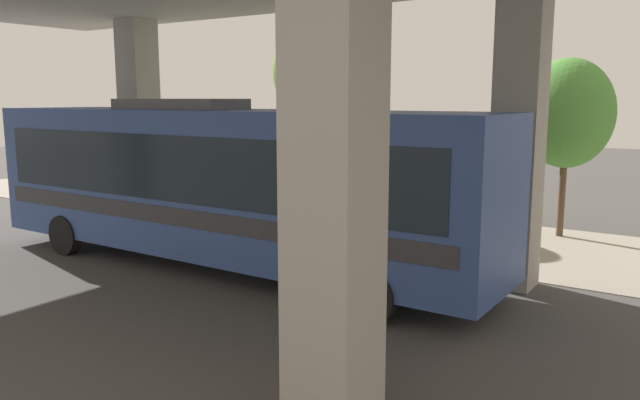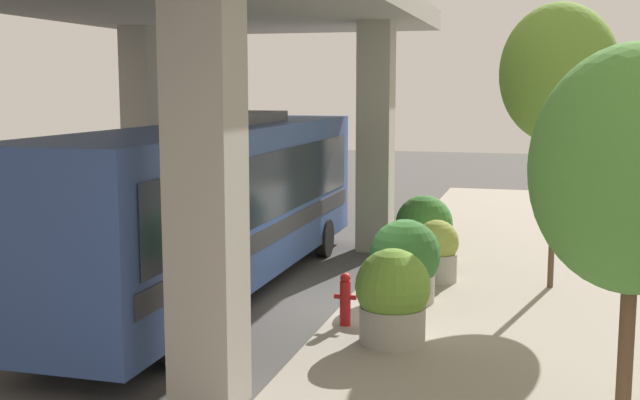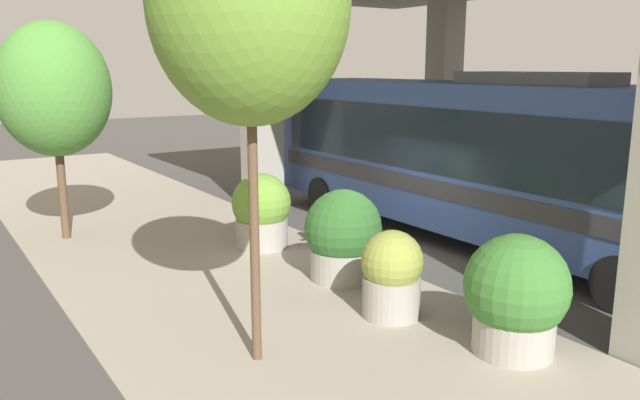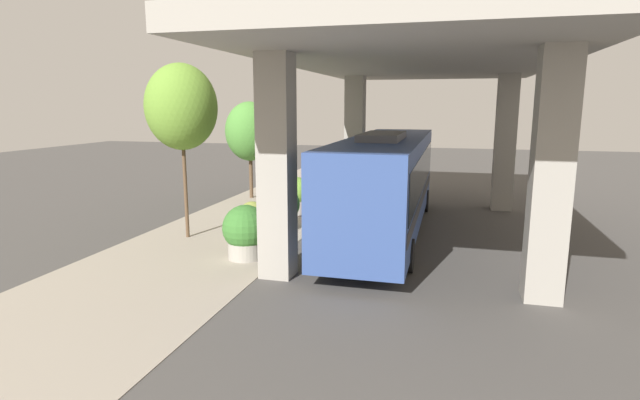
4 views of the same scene
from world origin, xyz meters
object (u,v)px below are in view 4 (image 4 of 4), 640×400
(bus, at_px, (386,179))
(planter_back, at_px, (253,222))
(planter_middle, at_px, (246,232))
(street_tree_near, at_px, (250,132))
(planter_front, at_px, (281,208))
(planter_extra, at_px, (296,196))
(street_tree_far, at_px, (181,107))
(fire_hydrant, at_px, (314,207))

(bus, relative_size, planter_back, 8.96)
(planter_middle, height_order, street_tree_near, street_tree_near)
(bus, relative_size, planter_front, 7.43)
(bus, bearing_deg, planter_extra, 150.25)
(planter_back, bearing_deg, planter_front, 77.64)
(planter_middle, distance_m, street_tree_near, 10.95)
(street_tree_near, bearing_deg, bus, -36.10)
(street_tree_far, bearing_deg, planter_back, 2.91)
(planter_middle, bearing_deg, planter_extra, 93.50)
(bus, xyz_separation_m, street_tree_far, (-6.99, -2.36, 2.64))
(fire_hydrant, xyz_separation_m, planter_extra, (-1.03, 0.76, 0.31))
(planter_back, distance_m, planter_extra, 4.69)
(planter_front, height_order, planter_middle, planter_front)
(planter_front, bearing_deg, fire_hydrant, 68.53)
(planter_middle, height_order, planter_extra, planter_middle)
(bus, distance_m, fire_hydrant, 3.99)
(planter_back, xyz_separation_m, street_tree_near, (-3.33, 7.92, 2.75))
(bus, height_order, planter_front, bus)
(planter_middle, bearing_deg, fire_hydrant, 83.94)
(street_tree_near, bearing_deg, planter_middle, -68.40)
(fire_hydrant, distance_m, street_tree_far, 6.94)
(fire_hydrant, bearing_deg, planter_extra, 143.55)
(planter_front, xyz_separation_m, street_tree_near, (-3.75, 6.00, 2.63))
(bus, relative_size, street_tree_near, 2.60)
(planter_extra, bearing_deg, street_tree_far, -119.37)
(fire_hydrant, bearing_deg, planter_front, -111.47)
(planter_back, relative_size, planter_extra, 0.86)
(bus, xyz_separation_m, planter_front, (-4.04, -0.32, -1.25))
(bus, xyz_separation_m, street_tree_near, (-7.79, 5.68, 1.37))
(fire_hydrant, xyz_separation_m, planter_middle, (-0.63, -5.89, 0.35))
(street_tree_far, bearing_deg, street_tree_near, 95.68)
(fire_hydrant, distance_m, planter_front, 2.18)
(planter_back, bearing_deg, street_tree_near, 112.83)
(street_tree_far, bearing_deg, planter_extra, 60.63)
(street_tree_far, bearing_deg, bus, 18.67)
(planter_front, distance_m, planter_back, 1.97)
(fire_hydrant, relative_size, planter_back, 0.71)
(planter_front, height_order, planter_extra, planter_front)
(planter_front, xyz_separation_m, planter_middle, (0.16, -3.89, 0.01))
(street_tree_near, height_order, street_tree_far, street_tree_far)
(planter_front, bearing_deg, planter_middle, -87.61)
(bus, height_order, street_tree_near, street_tree_near)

